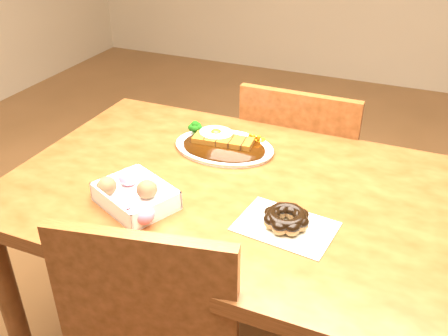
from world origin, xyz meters
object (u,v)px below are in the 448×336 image
at_px(chair_far, 301,179).
at_px(katsu_curry_plate, 223,144).
at_px(table, 233,215).
at_px(donut_box, 134,195).
at_px(pon_de_ring, 286,219).

relative_size(chair_far, katsu_curry_plate, 2.88).
height_order(table, chair_far, chair_far).
relative_size(donut_box, pon_de_ring, 0.96).
relative_size(table, donut_box, 5.18).
height_order(table, donut_box, donut_box).
bearing_deg(katsu_curry_plate, pon_de_ring, -46.08).
xyz_separation_m(table, donut_box, (-0.20, -0.18, 0.13)).
relative_size(katsu_curry_plate, donut_box, 1.30).
height_order(table, pon_de_ring, pon_de_ring).
xyz_separation_m(chair_far, pon_de_ring, (0.12, -0.66, 0.29)).
bearing_deg(katsu_curry_plate, donut_box, -103.97).
xyz_separation_m(donut_box, pon_de_ring, (0.38, 0.06, -0.00)).
distance_m(table, katsu_curry_plate, 0.24).
distance_m(table, chair_far, 0.57).
distance_m(table, pon_de_ring, 0.25).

